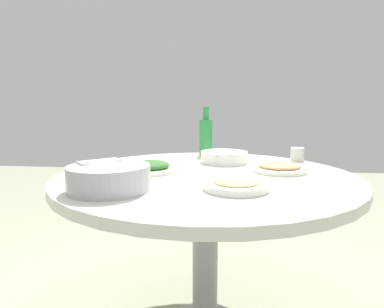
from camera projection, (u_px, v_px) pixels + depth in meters
The scene contains 9 objects.
round_dining_table at pixel (206, 196), 1.43m from camera, with size 1.30×1.30×0.77m.
rice_bowl at pixel (109, 177), 1.11m from camera, with size 0.29×0.29×0.10m.
soup_bowl at pixel (224, 157), 1.68m from camera, with size 0.25×0.26×0.06m.
dish_greens at pixel (150, 167), 1.43m from camera, with size 0.22×0.22×0.05m.
dish_noodles at pixel (236, 185), 1.13m from camera, with size 0.24×0.24×0.04m.
dish_shrimp at pixel (279, 167), 1.44m from camera, with size 0.24×0.24×0.04m.
green_bottle at pixel (206, 136), 1.92m from camera, with size 0.08×0.08×0.29m.
tea_cup_near at pixel (297, 154), 1.73m from camera, with size 0.07×0.07×0.07m, color silver.
tea_cup_far at pixel (82, 171), 1.32m from camera, with size 0.08×0.08×0.06m, color silver.
Camera 1 is at (-0.08, 1.39, 1.06)m, focal length 29.88 mm.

